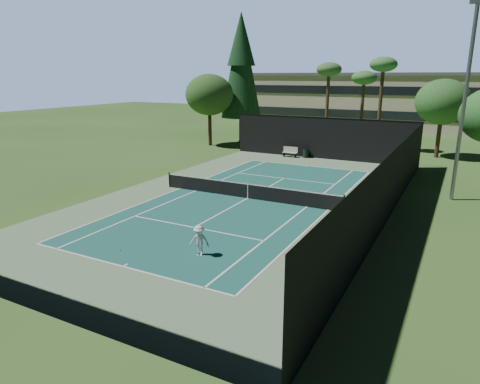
# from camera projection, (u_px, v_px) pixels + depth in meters

# --- Properties ---
(ground) EXTENTS (160.00, 160.00, 0.00)m
(ground) POSITION_uv_depth(u_px,v_px,m) (248.00, 198.00, 28.42)
(ground) COLOR #325821
(ground) RESTS_ON ground
(apron_slab) EXTENTS (18.00, 32.00, 0.01)m
(apron_slab) POSITION_uv_depth(u_px,v_px,m) (248.00, 198.00, 28.42)
(apron_slab) COLOR #64845D
(apron_slab) RESTS_ON ground
(court_surface) EXTENTS (10.97, 23.77, 0.01)m
(court_surface) POSITION_uv_depth(u_px,v_px,m) (248.00, 198.00, 28.42)
(court_surface) COLOR #1C594E
(court_surface) RESTS_ON ground
(court_lines) EXTENTS (11.07, 23.87, 0.01)m
(court_lines) POSITION_uv_depth(u_px,v_px,m) (248.00, 198.00, 28.42)
(court_lines) COLOR white
(court_lines) RESTS_ON ground
(tennis_net) EXTENTS (12.90, 0.10, 1.10)m
(tennis_net) POSITION_uv_depth(u_px,v_px,m) (248.00, 190.00, 28.27)
(tennis_net) COLOR black
(tennis_net) RESTS_ON ground
(fence) EXTENTS (18.04, 32.05, 4.03)m
(fence) POSITION_uv_depth(u_px,v_px,m) (248.00, 169.00, 27.95)
(fence) COLOR black
(fence) RESTS_ON ground
(player) EXTENTS (1.02, 0.73, 1.43)m
(player) POSITION_uv_depth(u_px,v_px,m) (199.00, 241.00, 19.25)
(player) COLOR silver
(player) RESTS_ON ground
(tennis_ball_a) EXTENTS (0.07, 0.07, 0.07)m
(tennis_ball_a) POSITION_uv_depth(u_px,v_px,m) (120.00, 250.00, 19.96)
(tennis_ball_a) COLOR gold
(tennis_ball_a) RESTS_ON ground
(tennis_ball_b) EXTENTS (0.07, 0.07, 0.07)m
(tennis_ball_b) POSITION_uv_depth(u_px,v_px,m) (240.00, 180.00, 33.17)
(tennis_ball_b) COLOR #C5E133
(tennis_ball_b) RESTS_ON ground
(tennis_ball_c) EXTENTS (0.06, 0.06, 0.06)m
(tennis_ball_c) POSITION_uv_depth(u_px,v_px,m) (309.00, 187.00, 31.18)
(tennis_ball_c) COLOR #B4CF2F
(tennis_ball_c) RESTS_ON ground
(tennis_ball_d) EXTENTS (0.06, 0.06, 0.06)m
(tennis_ball_d) POSITION_uv_depth(u_px,v_px,m) (207.00, 181.00, 32.85)
(tennis_ball_d) COLOR #B9DB31
(tennis_ball_d) RESTS_ON ground
(park_bench) EXTENTS (1.50, 0.45, 1.02)m
(park_bench) POSITION_uv_depth(u_px,v_px,m) (290.00, 152.00, 42.73)
(park_bench) COLOR beige
(park_bench) RESTS_ON ground
(trash_bin) EXTENTS (0.56, 0.56, 0.95)m
(trash_bin) POSITION_uv_depth(u_px,v_px,m) (306.00, 153.00, 42.30)
(trash_bin) COLOR black
(trash_bin) RESTS_ON ground
(pine_tree) EXTENTS (4.80, 4.80, 15.00)m
(pine_tree) POSITION_uv_depth(u_px,v_px,m) (241.00, 61.00, 50.07)
(pine_tree) COLOR #4B3220
(pine_tree) RESTS_ON ground
(palm_a) EXTENTS (2.80, 2.80, 9.32)m
(palm_a) POSITION_uv_depth(u_px,v_px,m) (329.00, 73.00, 47.64)
(palm_a) COLOR #4C3620
(palm_a) RESTS_ON ground
(palm_b) EXTENTS (2.80, 2.80, 8.42)m
(palm_b) POSITION_uv_depth(u_px,v_px,m) (364.00, 80.00, 47.99)
(palm_b) COLOR #4C3420
(palm_b) RESTS_ON ground
(palm_c) EXTENTS (2.80, 2.80, 9.77)m
(palm_c) POSITION_uv_depth(u_px,v_px,m) (383.00, 68.00, 43.98)
(palm_c) COLOR #44321D
(palm_c) RESTS_ON ground
(decid_tree_a) EXTENTS (5.12, 5.12, 7.62)m
(decid_tree_a) POSITION_uv_depth(u_px,v_px,m) (443.00, 102.00, 41.27)
(decid_tree_a) COLOR #452E1D
(decid_tree_a) RESTS_ON ground
(decid_tree_c) EXTENTS (5.44, 5.44, 8.09)m
(decid_tree_c) POSITION_uv_depth(u_px,v_px,m) (209.00, 95.00, 48.55)
(decid_tree_c) COLOR #432A1D
(decid_tree_c) RESTS_ON ground
(campus_building) EXTENTS (40.50, 12.50, 8.30)m
(campus_building) POSITION_uv_depth(u_px,v_px,m) (381.00, 100.00, 66.55)
(campus_building) COLOR #C5B498
(campus_building) RESTS_ON ground
(light_pole) EXTENTS (0.90, 0.25, 12.22)m
(light_pole) POSITION_uv_depth(u_px,v_px,m) (465.00, 100.00, 26.44)
(light_pole) COLOR gray
(light_pole) RESTS_ON ground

